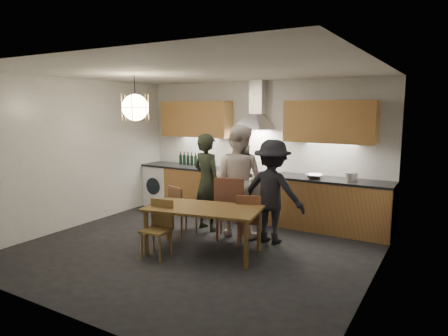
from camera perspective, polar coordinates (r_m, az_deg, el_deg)
The scene contains 17 objects.
ground at distance 6.11m, azimuth -4.21°, elevation -11.48°, with size 5.00×5.00×0.00m, color black.
room_shell at distance 5.75m, azimuth -4.40°, elevation 4.68°, with size 5.02×4.52×2.61m.
counter_run at distance 7.60m, azimuth 4.30°, elevation -3.91°, with size 5.00×0.62×0.90m.
range_stove at distance 7.60m, azimuth 4.12°, elevation -3.96°, with size 0.90×0.60×0.92m.
wall_fixtures at distance 7.53m, azimuth 4.65°, elevation 6.90°, with size 4.30×0.54×1.10m.
pendant_lamp at distance 6.29m, azimuth -12.56°, elevation 8.44°, with size 0.43×0.43×0.70m.
dining_table at distance 5.76m, azimuth -3.01°, elevation -6.39°, with size 1.76×1.12×0.69m.
chair_back_left at distance 6.67m, azimuth -6.33°, elevation -5.55°, with size 0.47×0.47×0.82m.
chair_back_mid at distance 6.32m, azimuth 0.84°, elevation -5.20°, with size 0.60×0.60×1.03m.
chair_back_right at distance 6.06m, azimuth 3.55°, elevation -7.00°, with size 0.49×0.49×0.82m.
chair_front at distance 5.79m, azimuth -9.25°, elevation -7.90°, with size 0.41×0.41×0.81m.
person_left at distance 6.84m, azimuth -2.39°, elevation -2.03°, with size 0.61×0.40×1.67m, color black.
person_mid at distance 6.56m, azimuth 2.01°, elevation -1.81°, with size 0.89×0.69×1.82m, color beige.
person_right at distance 6.25m, azimuth 6.90°, elevation -3.36°, with size 1.04×0.60×1.62m, color black.
mixing_bowl at distance 6.97m, azimuth 12.80°, elevation -1.17°, with size 0.30×0.30×0.07m, color silver.
stock_pot at distance 6.87m, azimuth 17.73°, elevation -1.25°, with size 0.20×0.20×0.14m, color #B9B9BC.
wine_bottles at distance 8.38m, azimuth -5.16°, elevation 1.33°, with size 0.45×0.06×0.27m.
Camera 1 is at (3.28, -4.71, 2.11)m, focal length 32.00 mm.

